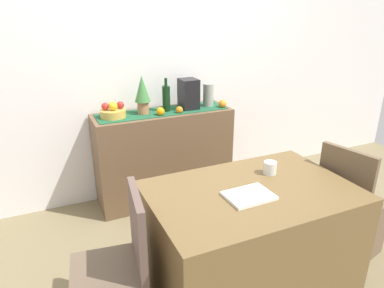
# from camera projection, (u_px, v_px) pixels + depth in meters

# --- Properties ---
(ground_plane) EXTENTS (6.40, 6.40, 0.02)m
(ground_plane) POSITION_uv_depth(u_px,v_px,m) (214.00, 247.00, 2.83)
(ground_plane) COLOR #7A6C4C
(ground_plane) RESTS_ON ground
(room_wall_rear) EXTENTS (6.40, 0.06, 2.70)m
(room_wall_rear) POSITION_uv_depth(u_px,v_px,m) (160.00, 58.00, 3.34)
(room_wall_rear) COLOR white
(room_wall_rear) RESTS_ON ground
(sideboard_console) EXTENTS (1.30, 0.42, 0.90)m
(sideboard_console) POSITION_uv_depth(u_px,v_px,m) (164.00, 156.00, 3.41)
(sideboard_console) COLOR brown
(sideboard_console) RESTS_ON ground
(table_runner) EXTENTS (1.22, 0.32, 0.01)m
(table_runner) POSITION_uv_depth(u_px,v_px,m) (163.00, 112.00, 3.25)
(table_runner) COLOR #1C5435
(table_runner) RESTS_ON sideboard_console
(fruit_bowl) EXTENTS (0.22, 0.22, 0.07)m
(fruit_bowl) POSITION_uv_depth(u_px,v_px,m) (113.00, 113.00, 3.06)
(fruit_bowl) COLOR gold
(fruit_bowl) RESTS_ON table_runner
(apple_center) EXTENTS (0.08, 0.08, 0.08)m
(apple_center) POSITION_uv_depth(u_px,v_px,m) (113.00, 106.00, 3.01)
(apple_center) COLOR gold
(apple_center) RESTS_ON fruit_bowl
(apple_rear) EXTENTS (0.07, 0.07, 0.07)m
(apple_rear) POSITION_uv_depth(u_px,v_px,m) (120.00, 105.00, 3.07)
(apple_rear) COLOR #A82826
(apple_rear) RESTS_ON fruit_bowl
(apple_upper) EXTENTS (0.07, 0.07, 0.07)m
(apple_upper) POSITION_uv_depth(u_px,v_px,m) (105.00, 106.00, 3.02)
(apple_upper) COLOR red
(apple_upper) RESTS_ON fruit_bowl
(wine_bottle) EXTENTS (0.07, 0.07, 0.31)m
(wine_bottle) POSITION_uv_depth(u_px,v_px,m) (166.00, 98.00, 3.22)
(wine_bottle) COLOR black
(wine_bottle) RESTS_ON sideboard_console
(coffee_maker) EXTENTS (0.16, 0.18, 0.29)m
(coffee_maker) POSITION_uv_depth(u_px,v_px,m) (189.00, 94.00, 3.30)
(coffee_maker) COLOR black
(coffee_maker) RESTS_ON sideboard_console
(ceramic_vase) EXTENTS (0.10, 0.10, 0.22)m
(ceramic_vase) POSITION_uv_depth(u_px,v_px,m) (208.00, 95.00, 3.39)
(ceramic_vase) COLOR #979B90
(ceramic_vase) RESTS_ON sideboard_console
(potted_plant) EXTENTS (0.14, 0.14, 0.35)m
(potted_plant) POSITION_uv_depth(u_px,v_px,m) (142.00, 93.00, 3.11)
(potted_plant) COLOR #AA714C
(potted_plant) RESTS_ON sideboard_console
(orange_loose_end) EXTENTS (0.07, 0.07, 0.07)m
(orange_loose_end) POSITION_uv_depth(u_px,v_px,m) (161.00, 111.00, 3.13)
(orange_loose_end) COLOR orange
(orange_loose_end) RESTS_ON sideboard_console
(orange_loose_mid) EXTENTS (0.06, 0.06, 0.06)m
(orange_loose_mid) POSITION_uv_depth(u_px,v_px,m) (179.00, 110.00, 3.19)
(orange_loose_mid) COLOR orange
(orange_loose_mid) RESTS_ON sideboard_console
(orange_loose_near_bowl) EXTENTS (0.08, 0.08, 0.08)m
(orange_loose_near_bowl) POSITION_uv_depth(u_px,v_px,m) (222.00, 104.00, 3.37)
(orange_loose_near_bowl) COLOR orange
(orange_loose_near_bowl) RESTS_ON sideboard_console
(dining_table) EXTENTS (1.29, 0.84, 0.74)m
(dining_table) POSITION_uv_depth(u_px,v_px,m) (249.00, 239.00, 2.31)
(dining_table) COLOR brown
(dining_table) RESTS_ON ground
(open_book) EXTENTS (0.28, 0.22, 0.02)m
(open_book) POSITION_uv_depth(u_px,v_px,m) (249.00, 196.00, 2.09)
(open_book) COLOR white
(open_book) RESTS_ON dining_table
(coffee_cup) EXTENTS (0.09, 0.09, 0.09)m
(coffee_cup) POSITION_uv_depth(u_px,v_px,m) (270.00, 168.00, 2.37)
(coffee_cup) COLOR silver
(coffee_cup) RESTS_ON dining_table
(chair_by_corner) EXTENTS (0.48, 0.48, 0.90)m
(chair_by_corner) POSITION_uv_depth(u_px,v_px,m) (348.00, 221.00, 2.69)
(chair_by_corner) COLOR brown
(chair_by_corner) RESTS_ON ground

